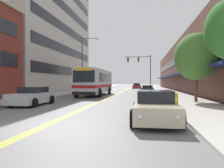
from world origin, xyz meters
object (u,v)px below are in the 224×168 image
at_px(car_red_moving_lead, 137,86).
at_px(fire_hydrant, 176,99).
at_px(car_navy_parked_right_mid, 147,89).
at_px(car_silver_parked_left_near, 33,97).
at_px(street_lamp_left_far, 85,60).
at_px(street_lamp_left_near, 2,27).
at_px(city_bus, 96,81).
at_px(car_champagne_parked_right_foreground, 155,107).
at_px(car_charcoal_parked_left_mid, 97,88).
at_px(traffic_signal_mast, 142,65).
at_px(street_tree_right_mid, 196,57).

xyz_separation_m(car_red_moving_lead, fire_hydrant, (3.89, -40.85, -0.08)).
xyz_separation_m(car_navy_parked_right_mid, car_red_moving_lead, (-2.32, 21.25, 0.09)).
bearing_deg(car_silver_parked_left_near, street_lamp_left_far, 92.22).
bearing_deg(street_lamp_left_near, car_silver_parked_left_near, 71.85).
bearing_deg(fire_hydrant, car_navy_parked_right_mid, 94.57).
height_order(city_bus, car_champagne_parked_right_foreground, city_bus).
bearing_deg(street_lamp_left_far, car_champagne_parked_right_foreground, -67.29).
xyz_separation_m(car_charcoal_parked_left_mid, car_navy_parked_right_mid, (8.80, -3.18, -0.02)).
bearing_deg(street_lamp_left_far, car_charcoal_parked_left_mid, 85.47).
bearing_deg(street_lamp_left_near, car_navy_parked_right_mid, 66.80).
relative_size(car_champagne_parked_right_foreground, street_lamp_left_far, 0.57).
distance_m(car_red_moving_lead, street_lamp_left_near, 44.06).
distance_m(car_silver_parked_left_near, traffic_signal_mast, 32.51).
relative_size(traffic_signal_mast, street_lamp_left_far, 0.89).
distance_m(car_navy_parked_right_mid, street_lamp_left_far, 10.74).
distance_m(city_bus, street_tree_right_mid, 13.88).
bearing_deg(street_lamp_left_far, car_red_moving_lead, 74.00).
bearing_deg(street_tree_right_mid, car_navy_parked_right_mid, 102.01).
xyz_separation_m(car_silver_parked_left_near, street_tree_right_mid, (12.18, 3.06, 3.07)).
bearing_deg(car_red_moving_lead, street_lamp_left_far, -106.00).
distance_m(car_champagne_parked_right_foreground, street_lamp_left_far, 24.22).
height_order(city_bus, car_silver_parked_left_near, city_bus).
bearing_deg(traffic_signal_mast, car_charcoal_parked_left_mid, -132.88).
xyz_separation_m(car_red_moving_lead, street_lamp_left_far, (-6.97, -24.32, 4.33)).
bearing_deg(car_silver_parked_left_near, city_bus, 80.81).
bearing_deg(car_charcoal_parked_left_mid, car_red_moving_lead, 70.28).
distance_m(car_silver_parked_left_near, car_red_moving_lead, 41.38).
bearing_deg(car_champagne_parked_right_foreground, fire_hydrant, 72.99).
bearing_deg(street_lamp_left_near, fire_hydrant, 12.27).
distance_m(car_navy_parked_right_mid, fire_hydrant, 19.66).
distance_m(city_bus, traffic_signal_mast, 20.10).
relative_size(car_navy_parked_right_mid, car_red_moving_lead, 0.92).
xyz_separation_m(car_charcoal_parked_left_mid, street_lamp_left_far, (-0.49, -6.24, 4.40)).
distance_m(car_red_moving_lead, traffic_signal_mast, 10.74).
bearing_deg(car_navy_parked_right_mid, car_charcoal_parked_left_mid, 160.14).
bearing_deg(car_champagne_parked_right_foreground, street_tree_right_mid, 66.82).
bearing_deg(car_charcoal_parked_left_mid, car_silver_parked_left_near, -89.63).
distance_m(street_lamp_left_far, fire_hydrant, 20.27).
bearing_deg(fire_hydrant, traffic_signal_mast, 94.63).
distance_m(car_champagne_parked_right_foreground, street_lamp_left_near, 10.81).
relative_size(city_bus, street_tree_right_mid, 2.04).
xyz_separation_m(car_red_moving_lead, street_lamp_left_near, (-7.10, -43.24, 4.52)).
distance_m(car_red_moving_lead, street_lamp_left_far, 25.67).
xyz_separation_m(car_navy_parked_right_mid, street_lamp_left_near, (-9.43, -21.99, 4.60)).
height_order(car_silver_parked_left_near, street_tree_right_mid, street_tree_right_mid).
height_order(street_lamp_left_far, fire_hydrant, street_lamp_left_far).
bearing_deg(car_silver_parked_left_near, street_lamp_left_near, -108.15).
height_order(car_silver_parked_left_near, fire_hydrant, car_silver_parked_left_near).
distance_m(street_lamp_left_near, fire_hydrant, 12.15).
xyz_separation_m(city_bus, traffic_signal_mast, (5.70, 18.98, 3.38)).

